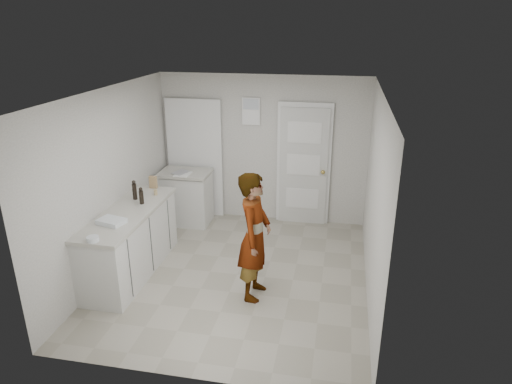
% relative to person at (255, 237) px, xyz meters
% --- Properties ---
extents(ground, '(4.00, 4.00, 0.00)m').
position_rel_person_xyz_m(ground, '(-0.33, 0.43, -0.82)').
color(ground, gray).
rests_on(ground, ground).
extents(room_shell, '(4.00, 4.00, 4.00)m').
position_rel_person_xyz_m(room_shell, '(-0.51, 2.38, 0.20)').
color(room_shell, '#A8A59E').
rests_on(room_shell, ground).
extents(main_counter, '(0.64, 1.96, 0.93)m').
position_rel_person_xyz_m(main_counter, '(-1.78, 0.23, -0.40)').
color(main_counter, silver).
rests_on(main_counter, ground).
extents(side_counter, '(0.84, 0.61, 0.93)m').
position_rel_person_xyz_m(side_counter, '(-1.58, 1.98, -0.39)').
color(side_counter, silver).
rests_on(side_counter, ground).
extents(person, '(0.44, 0.63, 1.65)m').
position_rel_person_xyz_m(person, '(0.00, 0.00, 0.00)').
color(person, silver).
rests_on(person, ground).
extents(cake_mix_box, '(0.12, 0.05, 0.19)m').
position_rel_person_xyz_m(cake_mix_box, '(-1.78, 1.13, 0.19)').
color(cake_mix_box, '#9B714D').
rests_on(cake_mix_box, main_counter).
extents(spice_jar, '(0.05, 0.05, 0.08)m').
position_rel_person_xyz_m(spice_jar, '(-1.64, 0.86, 0.14)').
color(spice_jar, tan).
rests_on(spice_jar, main_counter).
extents(oil_cruet_a, '(0.06, 0.06, 0.24)m').
position_rel_person_xyz_m(oil_cruet_a, '(-1.69, 0.50, 0.22)').
color(oil_cruet_a, black).
rests_on(oil_cruet_a, main_counter).
extents(oil_cruet_b, '(0.06, 0.06, 0.28)m').
position_rel_person_xyz_m(oil_cruet_b, '(-1.86, 0.65, 0.24)').
color(oil_cruet_b, black).
rests_on(oil_cruet_b, main_counter).
extents(baking_dish, '(0.37, 0.30, 0.06)m').
position_rel_person_xyz_m(baking_dish, '(-1.79, -0.18, 0.13)').
color(baking_dish, silver).
rests_on(baking_dish, main_counter).
extents(egg_bowl, '(0.14, 0.14, 0.05)m').
position_rel_person_xyz_m(egg_bowl, '(-1.77, -0.67, 0.13)').
color(egg_bowl, silver).
rests_on(egg_bowl, main_counter).
extents(papers, '(0.25, 0.31, 0.01)m').
position_rel_person_xyz_m(papers, '(-1.57, 1.83, 0.11)').
color(papers, white).
rests_on(papers, side_counter).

